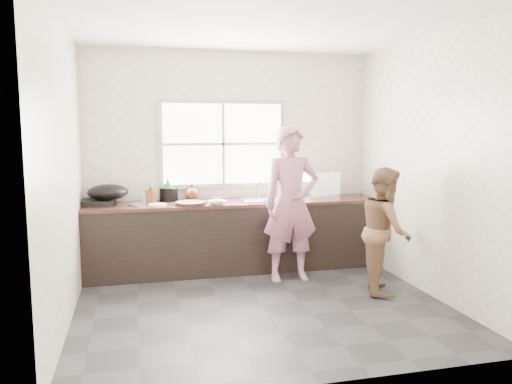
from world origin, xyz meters
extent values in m
cube|color=#29292B|center=(0.00, 0.00, -0.01)|extent=(3.60, 3.20, 0.01)
cube|color=silver|center=(0.00, 0.00, 2.71)|extent=(3.60, 3.20, 0.01)
cube|color=beige|center=(0.00, 1.60, 1.35)|extent=(3.60, 0.01, 2.70)
cube|color=beige|center=(-1.80, 0.00, 1.35)|extent=(0.01, 3.20, 2.70)
cube|color=beige|center=(1.80, 0.00, 1.35)|extent=(0.01, 3.20, 2.70)
cube|color=silver|center=(0.00, -1.60, 1.35)|extent=(3.60, 0.01, 2.70)
cube|color=black|center=(0.00, 1.29, 0.41)|extent=(3.60, 0.62, 0.82)
cube|color=#361B16|center=(0.00, 1.29, 0.84)|extent=(3.60, 0.64, 0.04)
cube|color=silver|center=(0.35, 1.29, 0.86)|extent=(0.55, 0.45, 0.02)
cylinder|color=silver|center=(0.35, 1.49, 1.01)|extent=(0.02, 0.02, 0.30)
cube|color=#9EA0A5|center=(-0.10, 1.59, 1.55)|extent=(1.60, 0.05, 1.10)
cube|color=white|center=(-0.10, 1.57, 1.55)|extent=(1.50, 0.01, 1.00)
imported|color=#B36B88|center=(0.53, 0.74, 0.83)|extent=(0.61, 0.41, 1.66)
imported|color=brown|center=(1.39, 0.10, 0.67)|extent=(0.70, 0.79, 1.34)
cylinder|color=black|center=(-0.57, 1.13, 0.88)|extent=(0.47, 0.47, 0.04)
cube|color=#BABDC1|center=(-0.21, 1.36, 0.90)|extent=(0.20, 0.19, 0.01)
imported|color=white|center=(-0.27, 1.08, 0.88)|extent=(0.26, 0.26, 0.05)
imported|color=silver|center=(0.63, 1.12, 0.89)|extent=(0.25, 0.25, 0.07)
imported|color=white|center=(0.36, 1.08, 0.89)|extent=(0.20, 0.20, 0.06)
cylinder|color=black|center=(-0.79, 1.52, 0.94)|extent=(0.23, 0.23, 0.16)
cylinder|color=white|center=(-0.95, 1.17, 0.87)|extent=(0.26, 0.26, 0.02)
imported|color=green|center=(-0.80, 1.48, 1.01)|extent=(0.14, 0.14, 0.31)
imported|color=#4F2813|center=(-1.01, 1.33, 0.97)|extent=(0.12, 0.12, 0.21)
imported|color=#502D14|center=(-0.51, 1.52, 0.96)|extent=(0.16, 0.16, 0.19)
cylinder|color=silver|center=(-1.08, 1.46, 0.91)|extent=(0.09, 0.09, 0.09)
cube|color=black|center=(-1.65, 1.41, 0.89)|extent=(0.46, 0.46, 0.06)
ellipsoid|color=black|center=(-1.50, 1.37, 1.01)|extent=(0.59, 0.59, 0.18)
cube|color=white|center=(1.10, 1.34, 1.03)|extent=(0.50, 0.40, 0.33)
cylinder|color=silver|center=(-1.09, 1.16, 0.87)|extent=(0.33, 0.33, 0.01)
cylinder|color=silver|center=(-1.14, 1.29, 0.87)|extent=(0.31, 0.31, 0.01)
camera|label=1|loc=(-1.19, -4.64, 1.76)|focal=35.00mm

